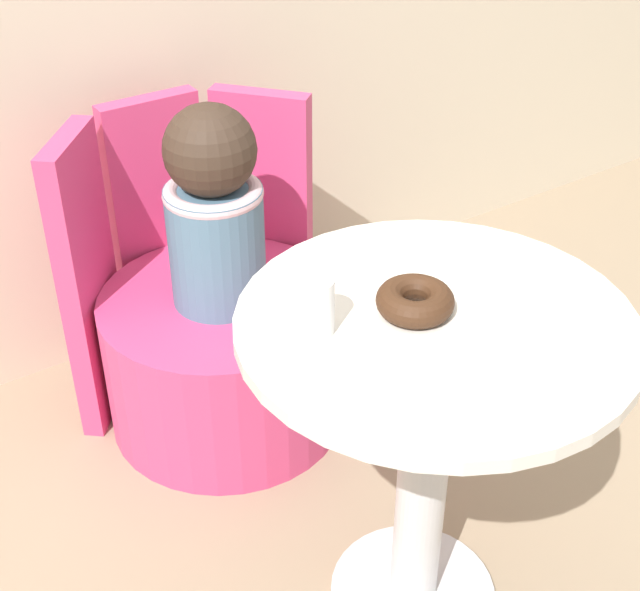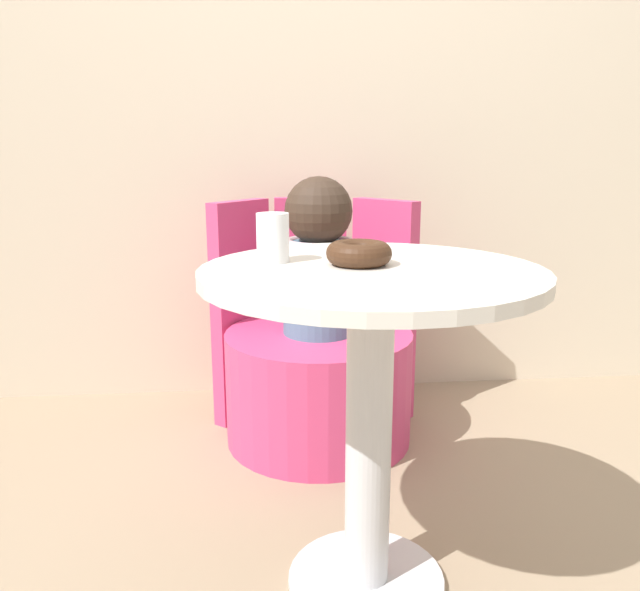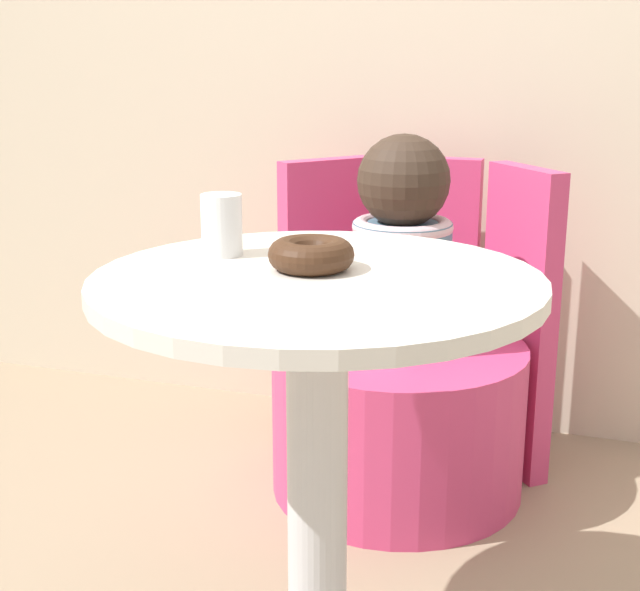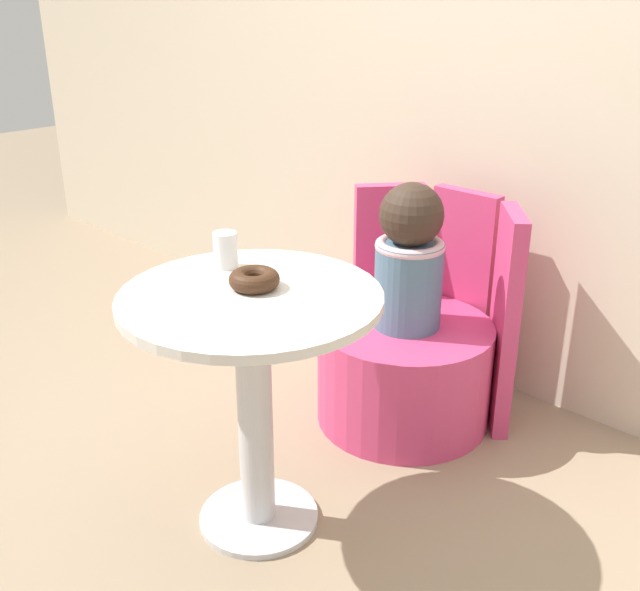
% 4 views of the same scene
% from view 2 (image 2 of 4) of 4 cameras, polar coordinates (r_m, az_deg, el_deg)
% --- Properties ---
extents(ground_plane, '(12.00, 12.00, 0.00)m').
position_cam_2_polar(ground_plane, '(1.47, 2.73, -24.31)').
color(ground_plane, gray).
extents(back_wall, '(6.00, 0.06, 2.40)m').
position_cam_2_polar(back_wall, '(2.31, -1.12, 20.89)').
color(back_wall, beige).
rests_on(back_wall, ground_plane).
extents(round_table, '(0.65, 0.65, 0.68)m').
position_cam_2_polar(round_table, '(1.22, 4.60, -5.95)').
color(round_table, silver).
rests_on(round_table, ground_plane).
extents(tub_chair, '(0.58, 0.58, 0.35)m').
position_cam_2_polar(tub_chair, '(1.97, -0.12, -8.24)').
color(tub_chair, '#D13D70').
rests_on(tub_chair, ground_plane).
extents(booth_backrest, '(0.67, 0.25, 0.73)m').
position_cam_2_polar(booth_backrest, '(2.13, -0.71, -1.06)').
color(booth_backrest, '#D13D70').
rests_on(booth_backrest, ground_plane).
extents(child_figure, '(0.22, 0.22, 0.47)m').
position_cam_2_polar(child_figure, '(1.86, -0.13, 3.46)').
color(child_figure, slate).
rests_on(child_figure, tub_chair).
extents(donut, '(0.13, 0.13, 0.04)m').
position_cam_2_polar(donut, '(1.19, 3.58, 3.88)').
color(donut, '#3D2314').
rests_on(donut, round_table).
extents(cup, '(0.06, 0.06, 0.10)m').
position_cam_2_polar(cup, '(1.22, -4.33, 5.29)').
color(cup, white).
rests_on(cup, round_table).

